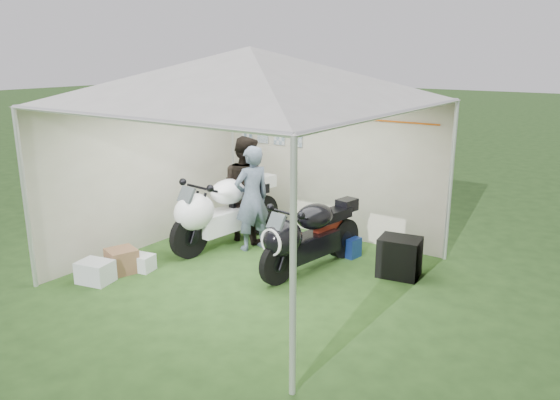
{
  "coord_description": "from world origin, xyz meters",
  "views": [
    {
      "loc": [
        4.34,
        -5.52,
        2.92
      ],
      "look_at": [
        0.21,
        0.35,
        0.98
      ],
      "focal_mm": 35.0,
      "sensor_mm": 36.0,
      "label": 1
    }
  ],
  "objects_px": {
    "equipment_box": "(399,257)",
    "crate_1": "(122,261)",
    "motorcycle_black": "(307,235)",
    "crate_2": "(142,263)",
    "canopy_tent": "(252,81)",
    "person_dark_jacket": "(246,189)",
    "paddock_stand": "(346,246)",
    "person_blue_jacket": "(252,198)",
    "crate_0": "(95,272)",
    "motorcycle_white": "(222,209)"
  },
  "relations": [
    {
      "from": "crate_1",
      "to": "person_blue_jacket",
      "type": "bearing_deg",
      "value": 63.15
    },
    {
      "from": "crate_0",
      "to": "motorcycle_black",
      "type": "bearing_deg",
      "value": 42.25
    },
    {
      "from": "equipment_box",
      "to": "crate_1",
      "type": "distance_m",
      "value": 3.78
    },
    {
      "from": "motorcycle_white",
      "to": "paddock_stand",
      "type": "distance_m",
      "value": 1.97
    },
    {
      "from": "motorcycle_black",
      "to": "person_dark_jacket",
      "type": "bearing_deg",
      "value": 167.59
    },
    {
      "from": "crate_0",
      "to": "canopy_tent",
      "type": "bearing_deg",
      "value": 45.53
    },
    {
      "from": "canopy_tent",
      "to": "paddock_stand",
      "type": "height_order",
      "value": "canopy_tent"
    },
    {
      "from": "equipment_box",
      "to": "paddock_stand",
      "type": "bearing_deg",
      "value": 163.74
    },
    {
      "from": "canopy_tent",
      "to": "motorcycle_white",
      "type": "distance_m",
      "value": 2.28
    },
    {
      "from": "motorcycle_white",
      "to": "person_blue_jacket",
      "type": "distance_m",
      "value": 0.52
    },
    {
      "from": "crate_0",
      "to": "crate_2",
      "type": "xyz_separation_m",
      "value": [
        0.19,
        0.63,
        -0.03
      ]
    },
    {
      "from": "motorcycle_white",
      "to": "crate_2",
      "type": "height_order",
      "value": "motorcycle_white"
    },
    {
      "from": "motorcycle_white",
      "to": "paddock_stand",
      "type": "relative_size",
      "value": 5.59
    },
    {
      "from": "paddock_stand",
      "to": "person_dark_jacket",
      "type": "xyz_separation_m",
      "value": [
        -1.68,
        -0.28,
        0.69
      ]
    },
    {
      "from": "motorcycle_black",
      "to": "crate_1",
      "type": "height_order",
      "value": "motorcycle_black"
    },
    {
      "from": "canopy_tent",
      "to": "crate_1",
      "type": "xyz_separation_m",
      "value": [
        -1.46,
        -1.07,
        -2.41
      ]
    },
    {
      "from": "motorcycle_black",
      "to": "equipment_box",
      "type": "height_order",
      "value": "motorcycle_black"
    },
    {
      "from": "crate_0",
      "to": "crate_1",
      "type": "bearing_deg",
      "value": 88.72
    },
    {
      "from": "paddock_stand",
      "to": "canopy_tent",
      "type": "bearing_deg",
      "value": -120.44
    },
    {
      "from": "paddock_stand",
      "to": "equipment_box",
      "type": "distance_m",
      "value": 1.0
    },
    {
      "from": "equipment_box",
      "to": "crate_0",
      "type": "height_order",
      "value": "equipment_box"
    },
    {
      "from": "canopy_tent",
      "to": "equipment_box",
      "type": "xyz_separation_m",
      "value": [
        1.7,
        1.0,
        -2.31
      ]
    },
    {
      "from": "equipment_box",
      "to": "person_dark_jacket",
      "type": "bearing_deg",
      "value": -179.9
    },
    {
      "from": "motorcycle_black",
      "to": "crate_2",
      "type": "height_order",
      "value": "motorcycle_black"
    },
    {
      "from": "paddock_stand",
      "to": "person_blue_jacket",
      "type": "height_order",
      "value": "person_blue_jacket"
    },
    {
      "from": "canopy_tent",
      "to": "crate_2",
      "type": "height_order",
      "value": "canopy_tent"
    },
    {
      "from": "motorcycle_black",
      "to": "equipment_box",
      "type": "xyz_separation_m",
      "value": [
        1.09,
        0.6,
        -0.27
      ]
    },
    {
      "from": "crate_0",
      "to": "crate_2",
      "type": "distance_m",
      "value": 0.65
    },
    {
      "from": "canopy_tent",
      "to": "person_dark_jacket",
      "type": "xyz_separation_m",
      "value": [
        -0.93,
        0.99,
        -1.74
      ]
    },
    {
      "from": "motorcycle_white",
      "to": "equipment_box",
      "type": "height_order",
      "value": "motorcycle_white"
    },
    {
      "from": "motorcycle_black",
      "to": "paddock_stand",
      "type": "xyz_separation_m",
      "value": [
        0.14,
        0.88,
        -0.39
      ]
    },
    {
      "from": "person_blue_jacket",
      "to": "crate_0",
      "type": "xyz_separation_m",
      "value": [
        -0.9,
        -2.19,
        -0.66
      ]
    },
    {
      "from": "crate_1",
      "to": "motorcycle_black",
      "type": "bearing_deg",
      "value": 35.24
    },
    {
      "from": "paddock_stand",
      "to": "person_dark_jacket",
      "type": "relative_size",
      "value": 0.23
    },
    {
      "from": "paddock_stand",
      "to": "motorcycle_black",
      "type": "bearing_deg",
      "value": -98.84
    },
    {
      "from": "person_dark_jacket",
      "to": "crate_1",
      "type": "distance_m",
      "value": 2.24
    },
    {
      "from": "canopy_tent",
      "to": "crate_2",
      "type": "xyz_separation_m",
      "value": [
        -1.28,
        -0.88,
        -2.46
      ]
    },
    {
      "from": "motorcycle_black",
      "to": "person_blue_jacket",
      "type": "height_order",
      "value": "person_blue_jacket"
    },
    {
      "from": "canopy_tent",
      "to": "motorcycle_white",
      "type": "bearing_deg",
      "value": 153.46
    },
    {
      "from": "motorcycle_white",
      "to": "crate_1",
      "type": "relative_size",
      "value": 5.92
    },
    {
      "from": "person_blue_jacket",
      "to": "equipment_box",
      "type": "bearing_deg",
      "value": 118.54
    },
    {
      "from": "person_dark_jacket",
      "to": "person_blue_jacket",
      "type": "bearing_deg",
      "value": 140.89
    },
    {
      "from": "motorcycle_white",
      "to": "crate_1",
      "type": "xyz_separation_m",
      "value": [
        -0.45,
        -1.58,
        -0.44
      ]
    },
    {
      "from": "person_blue_jacket",
      "to": "person_dark_jacket",
      "type": "bearing_deg",
      "value": -108.6
    },
    {
      "from": "motorcycle_black",
      "to": "crate_1",
      "type": "xyz_separation_m",
      "value": [
        -2.07,
        -1.47,
        -0.37
      ]
    },
    {
      "from": "canopy_tent",
      "to": "paddock_stand",
      "type": "distance_m",
      "value": 2.84
    },
    {
      "from": "crate_2",
      "to": "person_blue_jacket",
      "type": "bearing_deg",
      "value": 65.49
    },
    {
      "from": "motorcycle_black",
      "to": "crate_0",
      "type": "relative_size",
      "value": 4.54
    },
    {
      "from": "canopy_tent",
      "to": "person_blue_jacket",
      "type": "distance_m",
      "value": 1.99
    },
    {
      "from": "motorcycle_black",
      "to": "person_dark_jacket",
      "type": "xyz_separation_m",
      "value": [
        -1.54,
        0.6,
        0.3
      ]
    }
  ]
}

